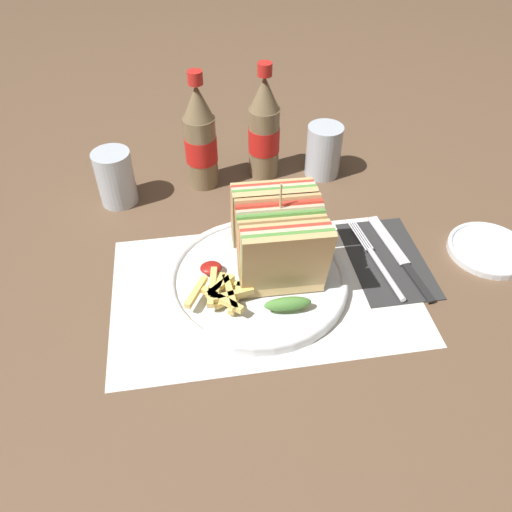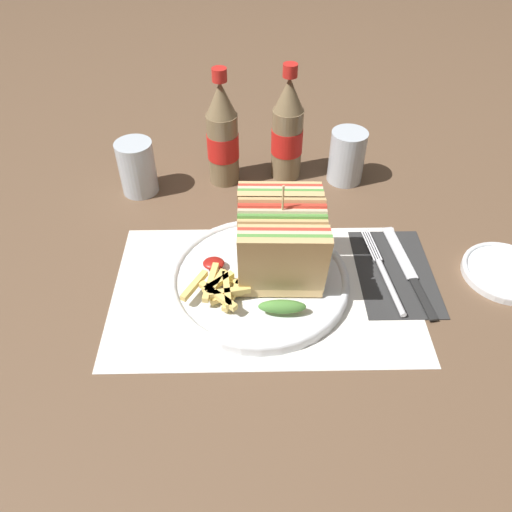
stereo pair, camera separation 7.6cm
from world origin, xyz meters
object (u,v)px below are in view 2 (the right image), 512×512
Objects in this scene: glass_far at (135,168)px; knife at (406,271)px; glass_near at (344,160)px; club_sandwich at (278,242)px; fork at (383,277)px; side_saucer at (502,272)px; coke_bottle_near at (220,136)px; plate_main at (256,279)px; coke_bottle_far at (285,131)px.

knife is at bearing -27.04° from glass_far.
club_sandwich is at bearing -117.35° from glass_near.
fork and side_saucer have the same top height.
coke_bottle_near is 2.18× the size of glass_near.
club_sandwich reaches higher than glass_near.
coke_bottle_near reaches higher than knife.
fork is at bearing -85.04° from glass_near.
coke_bottle_far is at bearing 78.88° from plate_main.
knife is 0.41m from coke_bottle_near.
club_sandwich is 0.29m from coke_bottle_far.
coke_bottle_near is 1.00× the size of coke_bottle_far.
coke_bottle_near reaches higher than side_saucer.
coke_bottle_far reaches higher than club_sandwich.
glass_far is (-0.28, -0.05, -0.04)m from coke_bottle_far.
club_sandwich is 0.31m from glass_near.
coke_bottle_near reaches higher than fork.
knife is 2.04× the size of glass_near.
coke_bottle_far reaches higher than side_saucer.
side_saucer is at bearing -3.62° from fork.
knife is at bearing 2.69° from club_sandwich.
club_sandwich is at bearing -179.30° from side_saucer.
plate_main is 0.20m from fork.
side_saucer is (0.39, 0.01, -0.00)m from plate_main.
plate_main is 0.34m from glass_far.
coke_bottle_near is at bearing 131.39° from knife.
glass_far is 0.77× the size of side_saucer.
fork is at bearing -2.19° from club_sandwich.
glass_near is 0.77× the size of side_saucer.
side_saucer is (0.61, -0.24, -0.04)m from glass_far.
coke_bottle_far is at bearing 138.82° from side_saucer.
coke_bottle_near is at bearing 102.18° from plate_main.
glass_near reaches higher than fork.
glass_far is (-0.39, -0.03, 0.01)m from glass_near.
coke_bottle_near reaches higher than glass_near.
knife is 0.34m from coke_bottle_far.
coke_bottle_far is at bearing 170.83° from glass_near.
plate_main is 0.30m from coke_bottle_near.
plate_main is 1.45× the size of club_sandwich.
club_sandwich is at bearing 14.64° from plate_main.
coke_bottle_near reaches higher than club_sandwich.
glass_far is (-0.16, -0.03, -0.04)m from coke_bottle_near.
coke_bottle_far is (-0.18, 0.28, 0.09)m from knife.
side_saucer is at bearing 0.70° from club_sandwich.
knife is 0.15m from side_saucer.
glass_far reaches higher than fork.
club_sandwich is 0.86× the size of coke_bottle_far.
knife is at bearing 177.98° from side_saucer.
side_saucer is (0.45, -0.27, -0.09)m from coke_bottle_near.
plate_main is at bearing -121.57° from glass_near.
coke_bottle_near reaches higher than glass_far.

